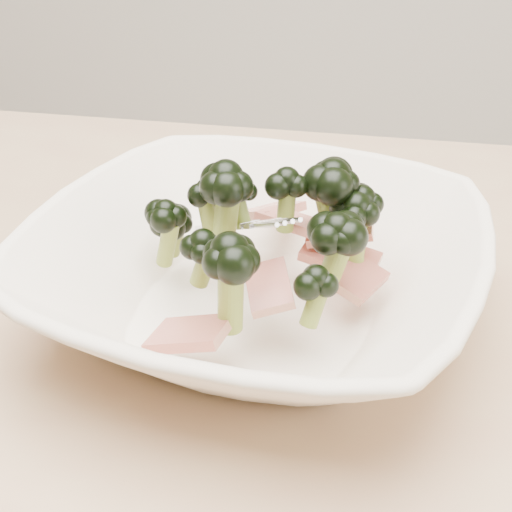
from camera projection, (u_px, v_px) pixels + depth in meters
The scene contains 2 objects.
dining_table at pixel (145, 426), 0.56m from camera, with size 1.20×0.80×0.75m.
broccoli_dish at pixel (257, 267), 0.49m from camera, with size 0.36×0.36×0.12m.
Camera 1 is at (0.16, -0.39, 1.05)m, focal length 50.00 mm.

